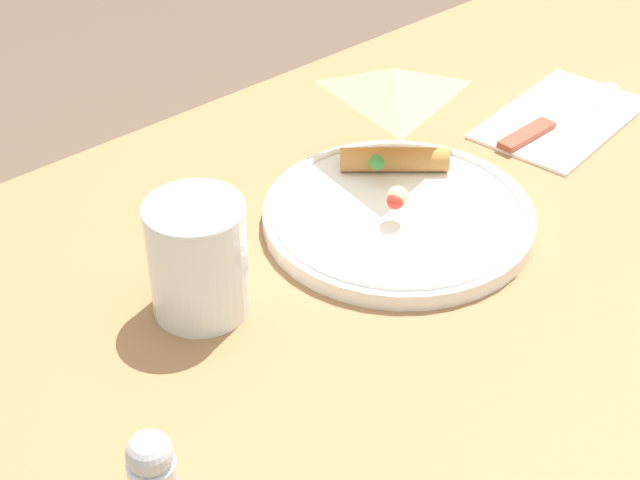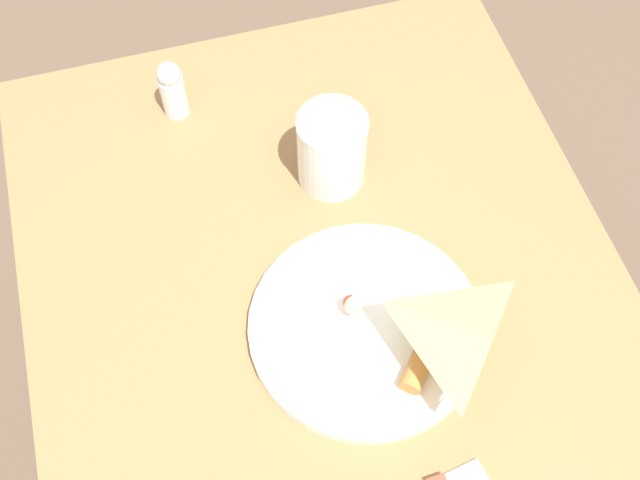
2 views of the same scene
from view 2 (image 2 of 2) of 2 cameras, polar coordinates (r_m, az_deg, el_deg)
The scene contains 4 objects.
dining_table at distance 0.95m, azimuth 3.61°, elevation -15.86°, with size 1.19×0.68×0.72m.
plate_pizza at distance 0.88m, azimuth 3.53°, elevation -6.16°, with size 0.26×0.26×0.05m.
milk_glass at distance 0.95m, azimuth 0.83°, elevation 6.30°, with size 0.08×0.08×0.10m.
salt_shaker at distance 1.04m, azimuth -10.46°, elevation 10.52°, with size 0.03×0.03×0.08m.
Camera 2 is at (0.21, -0.12, 1.54)m, focal length 45.00 mm.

